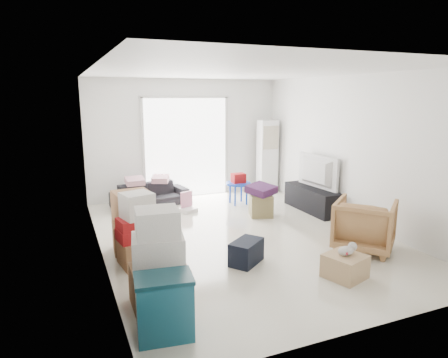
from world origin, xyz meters
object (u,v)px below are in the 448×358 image
armchair (365,222)px  kids_table (238,182)px  sofa (150,191)px  tv_console (312,199)px  storage_bins (164,306)px  wood_crate (345,266)px  television (313,184)px  ottoman (261,205)px  ac_tower (267,156)px

armchair → kids_table: (-0.67, 3.16, 0.05)m
sofa → kids_table: 1.92m
tv_console → storage_bins: (-3.90, -3.14, 0.08)m
wood_crate → television: bearing=62.9°
sofa → storage_bins: size_ratio=2.53×
television → wood_crate: 3.13m
armchair → ottoman: bearing=-23.2°
ottoman → armchair: bearing=-73.6°
ac_tower → wood_crate: bearing=-106.5°
armchair → kids_table: 3.23m
sofa → tv_console: bearing=-38.5°
sofa → storage_bins: (-0.91, -4.83, 0.01)m
television → storage_bins: 5.01m
storage_bins → wood_crate: size_ratio=1.39×
ac_tower → armchair: 3.99m
television → sofa: television is taller
armchair → kids_table: bearing=-27.6°
storage_bins → sofa: bearing=79.3°
tv_console → television: 0.32m
television → kids_table: kids_table is taller
ac_tower → television: ac_tower is taller
tv_console → storage_bins: storage_bins is taller
kids_table → wood_crate: bearing=-93.5°
ac_tower → television: (0.05, -1.84, -0.32)m
ac_tower → ottoman: ac_tower is taller
ac_tower → sofa: size_ratio=1.09×
tv_console → sofa: 3.44m
ottoman → wood_crate: bearing=-95.4°
ac_tower → sofa: bearing=-177.1°
ottoman → television: bearing=-3.6°
ottoman → kids_table: kids_table is taller
ottoman → storage_bins: bearing=-130.6°
armchair → kids_table: size_ratio=1.28×
sofa → ac_tower: bearing=-6.1°
storage_bins → tv_console: bearing=38.8°
tv_console → armchair: 2.16m
tv_console → wood_crate: bearing=-117.1°
kids_table → ac_tower: bearing=34.5°
wood_crate → kids_table: bearing=86.5°
storage_bins → television: bearing=38.8°
tv_console → ottoman: tv_console is taller
tv_console → ottoman: size_ratio=3.40×
tv_console → sofa: bearing=150.5°
kids_table → wood_crate: 3.85m
kids_table → armchair: bearing=-78.0°
sofa → kids_table: (1.81, -0.63, 0.17)m
armchair → storage_bins: armchair is taller
sofa → ottoman: sofa is taller
sofa → wood_crate: (1.58, -4.46, -0.16)m
sofa → television: bearing=-38.5°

